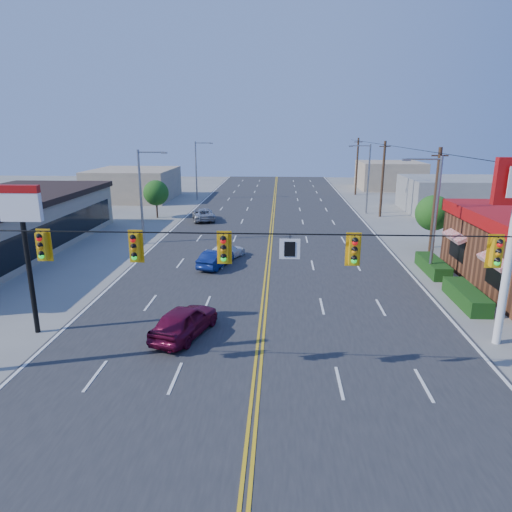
# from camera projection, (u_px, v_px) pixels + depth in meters

# --- Properties ---
(ground) EXTENTS (160.00, 160.00, 0.00)m
(ground) POSITION_uv_depth(u_px,v_px,m) (257.00, 382.00, 18.02)
(ground) COLOR gray
(ground) RESTS_ON ground
(road) EXTENTS (20.00, 120.00, 0.06)m
(road) POSITION_uv_depth(u_px,v_px,m) (269.00, 251.00, 37.24)
(road) COLOR #2D2D30
(road) RESTS_ON ground
(signal_span) EXTENTS (24.32, 0.34, 9.00)m
(signal_span) POSITION_uv_depth(u_px,v_px,m) (253.00, 263.00, 16.71)
(signal_span) COLOR #47301E
(signal_span) RESTS_ON ground
(pizza_hut_sign) EXTENTS (1.90, 0.30, 6.85)m
(pizza_hut_sign) POSITION_uv_depth(u_px,v_px,m) (24.00, 229.00, 21.04)
(pizza_hut_sign) COLOR black
(pizza_hut_sign) RESTS_ON ground
(streetlight_se) EXTENTS (2.55, 0.25, 8.00)m
(streetlight_se) POSITION_uv_depth(u_px,v_px,m) (433.00, 210.00, 29.71)
(streetlight_se) COLOR gray
(streetlight_se) RESTS_ON ground
(streetlight_ne) EXTENTS (2.55, 0.25, 8.00)m
(streetlight_ne) POSITION_uv_depth(u_px,v_px,m) (367.00, 175.00, 52.79)
(streetlight_ne) COLOR gray
(streetlight_ne) RESTS_ON ground
(streetlight_sw) EXTENTS (2.55, 0.25, 8.00)m
(streetlight_sw) POSITION_uv_depth(u_px,v_px,m) (143.00, 192.00, 38.52)
(streetlight_sw) COLOR gray
(streetlight_sw) RESTS_ON ground
(streetlight_nw) EXTENTS (2.55, 0.25, 8.00)m
(streetlight_nw) POSITION_uv_depth(u_px,v_px,m) (197.00, 167.00, 63.53)
(streetlight_nw) COLOR gray
(streetlight_nw) RESTS_ON ground
(utility_pole_near) EXTENTS (0.28, 0.28, 8.40)m
(utility_pole_near) POSITION_uv_depth(u_px,v_px,m) (435.00, 206.00, 33.57)
(utility_pole_near) COLOR #47301E
(utility_pole_near) RESTS_ON ground
(utility_pole_mid) EXTENTS (0.28, 0.28, 8.40)m
(utility_pole_mid) POSITION_uv_depth(u_px,v_px,m) (383.00, 180.00, 50.88)
(utility_pole_mid) COLOR #47301E
(utility_pole_mid) RESTS_ON ground
(utility_pole_far) EXTENTS (0.28, 0.28, 8.40)m
(utility_pole_far) POSITION_uv_depth(u_px,v_px,m) (357.00, 167.00, 68.19)
(utility_pole_far) COLOR #47301E
(utility_pole_far) RESTS_ON ground
(tree_kfc_rear) EXTENTS (2.94, 2.94, 4.41)m
(tree_kfc_rear) POSITION_uv_depth(u_px,v_px,m) (433.00, 213.00, 37.69)
(tree_kfc_rear) COLOR #47301E
(tree_kfc_rear) RESTS_ON ground
(tree_west) EXTENTS (2.80, 2.80, 4.20)m
(tree_west) POSITION_uv_depth(u_px,v_px,m) (156.00, 193.00, 50.64)
(tree_west) COLOR #47301E
(tree_west) RESTS_ON ground
(bld_east_mid) EXTENTS (12.00, 10.00, 4.00)m
(bld_east_mid) POSITION_uv_depth(u_px,v_px,m) (456.00, 195.00, 54.81)
(bld_east_mid) COLOR gray
(bld_east_mid) RESTS_ON ground
(bld_west_far) EXTENTS (11.00, 12.00, 4.20)m
(bld_west_far) POSITION_uv_depth(u_px,v_px,m) (134.00, 184.00, 64.66)
(bld_west_far) COLOR tan
(bld_west_far) RESTS_ON ground
(bld_east_far) EXTENTS (10.00, 10.00, 4.40)m
(bld_east_far) POSITION_uv_depth(u_px,v_px,m) (390.00, 175.00, 76.07)
(bld_east_far) COLOR tan
(bld_east_far) RESTS_ON ground
(car_magenta) EXTENTS (3.01, 4.73, 1.50)m
(car_magenta) POSITION_uv_depth(u_px,v_px,m) (185.00, 322.00, 21.75)
(car_magenta) COLOR maroon
(car_magenta) RESTS_ON ground
(car_blue) EXTENTS (2.35, 4.00, 1.25)m
(car_blue) POSITION_uv_depth(u_px,v_px,m) (216.00, 259.00, 32.71)
(car_blue) COLOR navy
(car_blue) RESTS_ON ground
(car_white) EXTENTS (3.02, 4.13, 1.11)m
(car_white) POSITION_uv_depth(u_px,v_px,m) (226.00, 252.00, 34.83)
(car_white) COLOR white
(car_white) RESTS_ON ground
(car_silver) EXTENTS (3.31, 5.15, 1.32)m
(car_silver) POSITION_uv_depth(u_px,v_px,m) (203.00, 215.00, 49.40)
(car_silver) COLOR #AFAFB4
(car_silver) RESTS_ON ground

